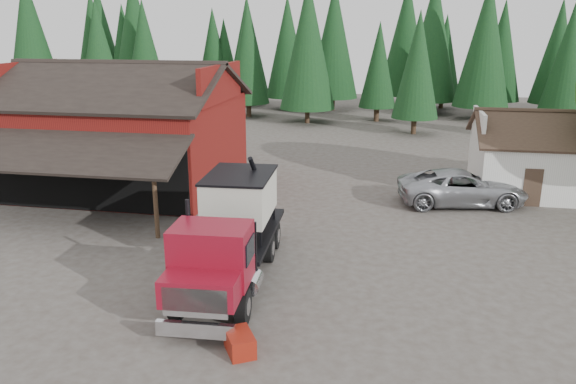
# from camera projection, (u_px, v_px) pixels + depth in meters

# --- Properties ---
(ground) EXTENTS (120.00, 120.00, 0.00)m
(ground) POSITION_uv_depth(u_px,v_px,m) (272.00, 267.00, 21.71)
(ground) COLOR #443D35
(ground) RESTS_ON ground
(red_barn) EXTENTS (12.80, 13.63, 7.18)m
(red_barn) POSITION_uv_depth(u_px,v_px,m) (122.00, 140.00, 32.27)
(red_barn) COLOR maroon
(red_barn) RESTS_ON ground
(farmhouse) EXTENTS (8.60, 6.42, 4.65)m
(farmhouse) POSITION_uv_depth(u_px,v_px,m) (550.00, 163.00, 31.13)
(farmhouse) COLOR silver
(farmhouse) RESTS_ON ground
(conifer_backdrop) EXTENTS (76.00, 16.00, 16.00)m
(conifer_backdrop) POSITION_uv_depth(u_px,v_px,m) (355.00, 112.00, 61.28)
(conifer_backdrop) COLOR #103219
(conifer_backdrop) RESTS_ON ground
(near_pine_a) EXTENTS (4.40, 4.40, 11.40)m
(near_pine_a) POSITION_uv_depth(u_px,v_px,m) (99.00, 57.00, 50.28)
(near_pine_a) COLOR #382619
(near_pine_a) RESTS_ON ground
(near_pine_b) EXTENTS (3.96, 3.96, 10.40)m
(near_pine_b) POSITION_uv_depth(u_px,v_px,m) (418.00, 65.00, 47.23)
(near_pine_b) COLOR #382619
(near_pine_b) RESTS_ON ground
(near_pine_d) EXTENTS (5.28, 5.28, 13.40)m
(near_pine_d) POSITION_uv_depth(u_px,v_px,m) (308.00, 44.00, 52.39)
(near_pine_d) COLOR #382619
(near_pine_d) RESTS_ON ground
(feed_truck) EXTENTS (3.12, 9.35, 4.17)m
(feed_truck) POSITION_uv_depth(u_px,v_px,m) (231.00, 229.00, 20.09)
(feed_truck) COLOR black
(feed_truck) RESTS_ON ground
(silver_car) EXTENTS (6.95, 4.11, 1.81)m
(silver_car) POSITION_uv_depth(u_px,v_px,m) (462.00, 188.00, 29.13)
(silver_car) COLOR #A8AAB0
(silver_car) RESTS_ON ground
(equip_box) EXTENTS (1.16, 1.30, 0.60)m
(equip_box) POSITION_uv_depth(u_px,v_px,m) (240.00, 343.00, 15.90)
(equip_box) COLOR maroon
(equip_box) RESTS_ON ground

